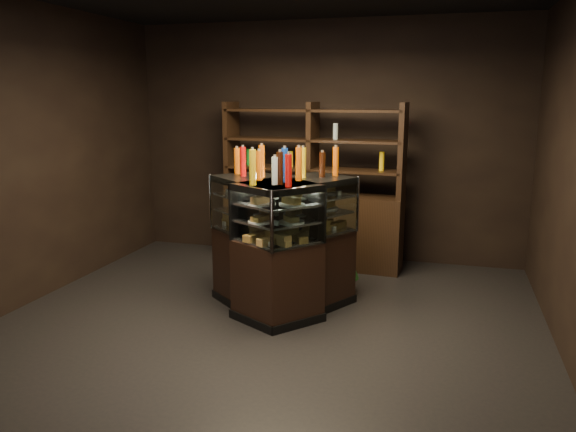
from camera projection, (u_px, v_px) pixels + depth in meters
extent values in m
plane|color=black|center=(265.00, 327.00, 5.13)|extent=(5.00, 5.00, 0.00)
cube|color=black|center=(325.00, 141.00, 7.17)|extent=(5.00, 0.02, 3.00)
cube|color=black|center=(83.00, 228.00, 2.47)|extent=(5.00, 0.02, 3.00)
cube|color=black|center=(21.00, 155.00, 5.49)|extent=(0.02, 5.00, 3.00)
cube|color=black|center=(295.00, 273.00, 5.47)|extent=(1.07, 1.29, 0.76)
cube|color=black|center=(295.00, 306.00, 5.54)|extent=(1.11, 1.33, 0.08)
cube|color=black|center=(296.00, 183.00, 5.29)|extent=(1.07, 1.29, 0.06)
cube|color=silver|center=(295.00, 234.00, 5.39)|extent=(1.01, 1.23, 0.02)
cube|color=silver|center=(295.00, 216.00, 5.35)|extent=(1.01, 1.23, 0.02)
cube|color=silver|center=(295.00, 200.00, 5.32)|extent=(1.01, 1.23, 0.02)
cube|color=white|center=(319.00, 213.00, 5.13)|extent=(0.58, 1.01, 0.54)
cylinder|color=silver|center=(358.00, 204.00, 5.53)|extent=(0.03, 0.03, 0.56)
cylinder|color=silver|center=(272.00, 222.00, 4.74)|extent=(0.03, 0.03, 0.56)
cube|color=black|center=(266.00, 272.00, 5.50)|extent=(1.26, 1.19, 0.76)
cube|color=black|center=(266.00, 305.00, 5.57)|extent=(1.30, 1.23, 0.08)
cube|color=black|center=(265.00, 183.00, 5.32)|extent=(1.26, 1.19, 0.06)
cube|color=silver|center=(265.00, 233.00, 5.42)|extent=(1.19, 1.13, 0.02)
cube|color=silver|center=(265.00, 215.00, 5.38)|extent=(1.19, 1.13, 0.02)
cube|color=silver|center=(265.00, 199.00, 5.35)|extent=(1.19, 1.13, 0.02)
cube|color=white|center=(237.00, 211.00, 5.20)|extent=(0.89, 0.75, 0.54)
cylinder|color=silver|center=(272.00, 222.00, 4.74)|extent=(0.03, 0.03, 0.56)
cylinder|color=silver|center=(211.00, 201.00, 5.68)|extent=(0.03, 0.03, 0.56)
cube|color=gold|center=(260.00, 240.00, 5.03)|extent=(0.17, 0.20, 0.06)
cube|color=gold|center=(271.00, 237.00, 5.12)|extent=(0.17, 0.20, 0.06)
cube|color=gold|center=(282.00, 235.00, 5.22)|extent=(0.17, 0.20, 0.06)
cube|color=gold|center=(292.00, 232.00, 5.32)|extent=(0.17, 0.20, 0.06)
cube|color=gold|center=(303.00, 230.00, 5.41)|extent=(0.17, 0.20, 0.06)
cube|color=gold|center=(312.00, 227.00, 5.51)|extent=(0.17, 0.20, 0.06)
cube|color=gold|center=(322.00, 225.00, 5.60)|extent=(0.17, 0.20, 0.06)
cube|color=gold|center=(331.00, 223.00, 5.70)|extent=(0.17, 0.20, 0.06)
cylinder|color=white|center=(261.00, 221.00, 5.05)|extent=(0.24, 0.24, 0.01)
cube|color=gold|center=(261.00, 218.00, 5.04)|extent=(0.16, 0.19, 0.05)
cylinder|color=white|center=(295.00, 214.00, 5.35)|extent=(0.24, 0.24, 0.01)
cube|color=gold|center=(295.00, 211.00, 5.34)|extent=(0.16, 0.19, 0.05)
cylinder|color=white|center=(326.00, 208.00, 5.65)|extent=(0.24, 0.24, 0.01)
cube|color=gold|center=(326.00, 205.00, 5.65)|extent=(0.16, 0.19, 0.05)
cylinder|color=white|center=(261.00, 204.00, 5.01)|extent=(0.24, 0.24, 0.02)
cube|color=gold|center=(261.00, 200.00, 5.01)|extent=(0.16, 0.19, 0.05)
cylinder|color=white|center=(296.00, 198.00, 5.32)|extent=(0.24, 0.24, 0.02)
cube|color=gold|center=(296.00, 194.00, 5.31)|extent=(0.16, 0.19, 0.05)
cylinder|color=white|center=(326.00, 192.00, 5.62)|extent=(0.24, 0.24, 0.02)
cube|color=gold|center=(326.00, 189.00, 5.61)|extent=(0.16, 0.19, 0.05)
cube|color=gold|center=(238.00, 221.00, 5.79)|extent=(0.20, 0.18, 0.06)
cube|color=gold|center=(245.00, 223.00, 5.68)|extent=(0.20, 0.18, 0.06)
cube|color=gold|center=(252.00, 226.00, 5.57)|extent=(0.20, 0.18, 0.06)
cube|color=gold|center=(259.00, 229.00, 5.45)|extent=(0.20, 0.18, 0.06)
cube|color=gold|center=(266.00, 231.00, 5.34)|extent=(0.20, 0.18, 0.06)
cube|color=gold|center=(274.00, 234.00, 5.23)|extent=(0.20, 0.18, 0.06)
cube|color=gold|center=(282.00, 237.00, 5.11)|extent=(0.20, 0.18, 0.06)
cube|color=gold|center=(291.00, 241.00, 5.00)|extent=(0.20, 0.18, 0.06)
cylinder|color=white|center=(243.00, 206.00, 5.74)|extent=(0.24, 0.24, 0.01)
cube|color=gold|center=(242.00, 203.00, 5.73)|extent=(0.18, 0.17, 0.05)
cylinder|color=white|center=(265.00, 214.00, 5.38)|extent=(0.24, 0.24, 0.01)
cube|color=gold|center=(265.00, 210.00, 5.37)|extent=(0.18, 0.17, 0.05)
cylinder|color=white|center=(291.00, 222.00, 5.02)|extent=(0.24, 0.24, 0.01)
cube|color=gold|center=(291.00, 218.00, 5.01)|extent=(0.18, 0.17, 0.05)
cylinder|color=white|center=(242.00, 191.00, 5.70)|extent=(0.24, 0.24, 0.02)
cube|color=gold|center=(242.00, 187.00, 5.70)|extent=(0.18, 0.17, 0.05)
cylinder|color=white|center=(265.00, 197.00, 5.35)|extent=(0.24, 0.24, 0.02)
cube|color=gold|center=(265.00, 194.00, 5.34)|extent=(0.18, 0.17, 0.05)
cylinder|color=white|center=(291.00, 204.00, 4.99)|extent=(0.24, 0.24, 0.02)
cube|color=gold|center=(291.00, 201.00, 4.98)|extent=(0.18, 0.17, 0.05)
cylinder|color=#147223|center=(257.00, 170.00, 4.92)|extent=(0.06, 0.06, 0.28)
cylinder|color=silver|center=(256.00, 153.00, 4.89)|extent=(0.03, 0.03, 0.02)
cylinder|color=#0F38B2|center=(270.00, 168.00, 5.03)|extent=(0.06, 0.06, 0.28)
cylinder|color=silver|center=(270.00, 152.00, 5.00)|extent=(0.03, 0.03, 0.02)
cylinder|color=silver|center=(283.00, 167.00, 5.14)|extent=(0.06, 0.06, 0.28)
cylinder|color=silver|center=(283.00, 150.00, 5.11)|extent=(0.03, 0.03, 0.02)
cylinder|color=#B20C0A|center=(296.00, 165.00, 5.25)|extent=(0.06, 0.06, 0.28)
cylinder|color=silver|center=(296.00, 149.00, 5.22)|extent=(0.03, 0.03, 0.02)
cylinder|color=black|center=(307.00, 164.00, 5.36)|extent=(0.06, 0.06, 0.28)
cylinder|color=silver|center=(308.00, 148.00, 5.33)|extent=(0.03, 0.03, 0.02)
cylinder|color=#D8590A|center=(319.00, 162.00, 5.48)|extent=(0.06, 0.06, 0.28)
cylinder|color=silver|center=(319.00, 147.00, 5.44)|extent=(0.03, 0.03, 0.02)
cylinder|color=yellow|center=(330.00, 161.00, 5.59)|extent=(0.06, 0.06, 0.28)
cylinder|color=silver|center=(330.00, 146.00, 5.56)|extent=(0.03, 0.03, 0.02)
cylinder|color=#147223|center=(239.00, 160.00, 5.68)|extent=(0.06, 0.06, 0.28)
cylinder|color=silver|center=(239.00, 145.00, 5.64)|extent=(0.03, 0.03, 0.02)
cylinder|color=#0F38B2|center=(247.00, 162.00, 5.54)|extent=(0.06, 0.06, 0.28)
cylinder|color=silver|center=(247.00, 146.00, 5.51)|extent=(0.03, 0.03, 0.02)
cylinder|color=silver|center=(256.00, 163.00, 5.41)|extent=(0.06, 0.06, 0.28)
cylinder|color=silver|center=(256.00, 148.00, 5.38)|extent=(0.03, 0.03, 0.02)
cylinder|color=#B20C0A|center=(265.00, 165.00, 5.28)|extent=(0.06, 0.06, 0.28)
cylinder|color=silver|center=(264.00, 149.00, 5.25)|extent=(0.03, 0.03, 0.02)
cylinder|color=black|center=(274.00, 167.00, 5.15)|extent=(0.06, 0.06, 0.28)
cylinder|color=silver|center=(274.00, 150.00, 5.12)|extent=(0.03, 0.03, 0.02)
cylinder|color=#D8590A|center=(284.00, 169.00, 5.02)|extent=(0.06, 0.06, 0.28)
cylinder|color=silver|center=(284.00, 152.00, 4.99)|extent=(0.03, 0.03, 0.02)
cylinder|color=yellow|center=(294.00, 171.00, 4.89)|extent=(0.06, 0.06, 0.28)
cylinder|color=silver|center=(294.00, 153.00, 4.85)|extent=(0.03, 0.03, 0.02)
cylinder|color=black|center=(343.00, 285.00, 6.01)|extent=(0.22, 0.22, 0.17)
cone|color=#1B5217|center=(343.00, 257.00, 5.94)|extent=(0.34, 0.34, 0.47)
cone|color=#1B5217|center=(344.00, 242.00, 5.91)|extent=(0.26, 0.26, 0.33)
cube|color=black|center=(312.00, 229.00, 6.98)|extent=(2.24, 0.56, 0.90)
cube|color=black|center=(232.00, 146.00, 7.12)|extent=(0.08, 0.38, 1.10)
cube|color=black|center=(313.00, 148.00, 6.77)|extent=(0.08, 0.38, 1.10)
cube|color=black|center=(403.00, 151.00, 6.42)|extent=(0.08, 0.38, 1.10)
cube|color=black|center=(312.00, 169.00, 6.82)|extent=(2.19, 0.51, 0.03)
cube|color=black|center=(313.00, 140.00, 6.75)|extent=(2.19, 0.51, 0.03)
cube|color=black|center=(313.00, 110.00, 6.68)|extent=(2.19, 0.51, 0.03)
cylinder|color=#147223|center=(249.00, 156.00, 7.07)|extent=(0.06, 0.06, 0.22)
cylinder|color=#0F38B2|center=(291.00, 158.00, 6.89)|extent=(0.06, 0.06, 0.22)
cylinder|color=silver|center=(335.00, 160.00, 6.70)|extent=(0.06, 0.06, 0.22)
cylinder|color=#B20C0A|center=(382.00, 161.00, 6.52)|extent=(0.06, 0.06, 0.22)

